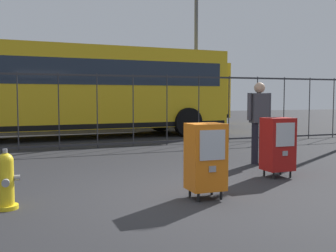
{
  "coord_description": "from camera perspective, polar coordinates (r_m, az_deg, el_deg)",
  "views": [
    {
      "loc": [
        -2.0,
        -4.96,
        1.38
      ],
      "look_at": [
        0.3,
        1.2,
        0.9
      ],
      "focal_mm": 43.12,
      "sensor_mm": 36.0,
      "label": 1
    }
  ],
  "objects": [
    {
      "name": "pedestrian",
      "position": [
        8.45,
        12.75,
        1.13
      ],
      "size": [
        0.55,
        0.22,
        1.67
      ],
      "color": "black",
      "rests_on": "ground_plane"
    },
    {
      "name": "newspaper_box_primary",
      "position": [
        5.49,
        5.34,
        -4.33
      ],
      "size": [
        0.48,
        0.42,
        1.02
      ],
      "color": "black",
      "rests_on": "ground_plane"
    },
    {
      "name": "street_light_near_right",
      "position": [
        15.84,
        4.01,
        13.88
      ],
      "size": [
        0.32,
        0.32,
        6.99
      ],
      "color": "#4C4F54",
      "rests_on": "ground_plane"
    },
    {
      "name": "traffic_cone",
      "position": [
        9.26,
        4.58,
        -2.8
      ],
      "size": [
        0.36,
        0.36,
        0.53
      ],
      "color": "black",
      "rests_on": "ground_plane"
    },
    {
      "name": "ground_plane",
      "position": [
        5.53,
        1.47,
        -10.28
      ],
      "size": [
        60.0,
        60.0,
        0.0
      ],
      "primitive_type": "plane",
      "color": "#262628"
    },
    {
      "name": "bus_near",
      "position": [
        13.91,
        -13.27,
        5.41
      ],
      "size": [
        10.63,
        3.28,
        3.0
      ],
      "rotation": [
        0.0,
        0.0,
        0.06
      ],
      "color": "gold",
      "rests_on": "ground_plane"
    },
    {
      "name": "fence_barrier",
      "position": [
        10.99,
        -9.98,
        2.21
      ],
      "size": [
        18.03,
        0.04,
        2.0
      ],
      "color": "#2D2D33",
      "rests_on": "ground_plane"
    },
    {
      "name": "newspaper_box_secondary",
      "position": [
        7.16,
        15.26,
        -2.47
      ],
      "size": [
        0.48,
        0.42,
        1.02
      ],
      "color": "black",
      "rests_on": "ground_plane"
    },
    {
      "name": "bus_far",
      "position": [
        19.07,
        -7.04,
        5.12
      ],
      "size": [
        10.52,
        2.84,
        3.0
      ],
      "rotation": [
        0.0,
        0.0,
        -0.01
      ],
      "color": "gold",
      "rests_on": "ground_plane"
    },
    {
      "name": "fire_hydrant",
      "position": [
        5.36,
        -21.94,
        -7.21
      ],
      "size": [
        0.33,
        0.32,
        0.75
      ],
      "color": "yellow",
      "rests_on": "ground_plane"
    }
  ]
}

